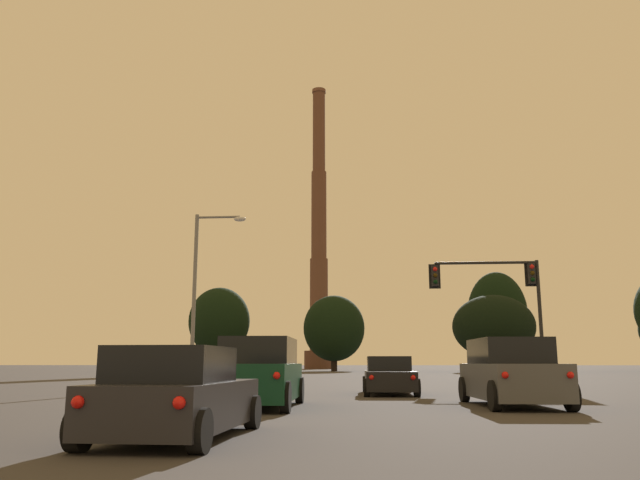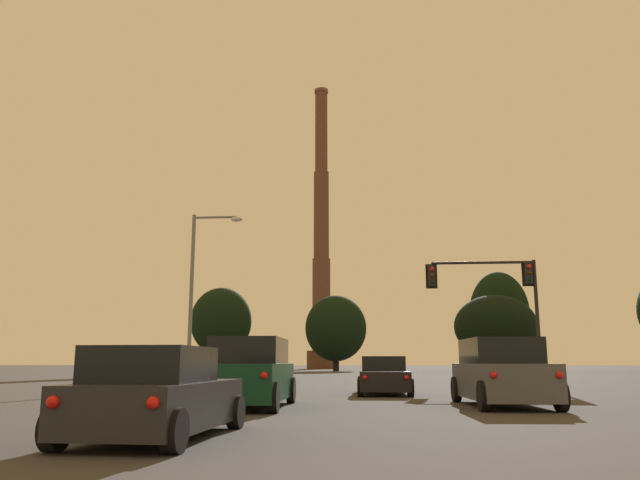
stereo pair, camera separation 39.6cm
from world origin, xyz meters
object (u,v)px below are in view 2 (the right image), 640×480
object	(u,v)px
sedan_center_lane_front	(383,376)
traffic_light_overhead_right	(499,289)
suv_left_lane_second	(249,373)
smokestack	(321,254)
suv_right_lane_second	(501,373)
hatchback_left_lane_third	(158,396)
street_lamp	(199,281)

from	to	relation	value
sedan_center_lane_front	traffic_light_overhead_right	size ratio (longest dim) A/B	0.76
suv_left_lane_second	smokestack	bearing A→B (deg)	92.38
suv_right_lane_second	hatchback_left_lane_third	world-z (taller)	suv_right_lane_second
sedan_center_lane_front	suv_left_lane_second	world-z (taller)	suv_left_lane_second
sedan_center_lane_front	traffic_light_overhead_right	world-z (taller)	traffic_light_overhead_right
street_lamp	smokestack	xyz separation A→B (m)	(-0.78, 90.11, 17.06)
sedan_center_lane_front	suv_left_lane_second	distance (m)	8.39
hatchback_left_lane_third	traffic_light_overhead_right	size ratio (longest dim) A/B	0.67
sedan_center_lane_front	smokestack	xyz separation A→B (m)	(-10.08, 96.97, 21.76)
hatchback_left_lane_third	traffic_light_overhead_right	distance (m)	24.07
hatchback_left_lane_third	street_lamp	world-z (taller)	street_lamp
suv_right_lane_second	traffic_light_overhead_right	bearing A→B (deg)	75.77
suv_right_lane_second	traffic_light_overhead_right	world-z (taller)	traffic_light_overhead_right
suv_right_lane_second	suv_left_lane_second	size ratio (longest dim) A/B	1.01
suv_right_lane_second	hatchback_left_lane_third	xyz separation A→B (m)	(-7.01, -8.17, -0.23)
hatchback_left_lane_third	smokestack	world-z (taller)	smokestack
hatchback_left_lane_third	smokestack	bearing A→B (deg)	95.30
hatchback_left_lane_third	suv_left_lane_second	world-z (taller)	suv_left_lane_second
suv_left_lane_second	street_lamp	xyz separation A→B (m)	(-5.54, 14.35, 4.47)
suv_right_lane_second	smokestack	size ratio (longest dim) A/B	0.09
sedan_center_lane_front	hatchback_left_lane_third	distance (m)	15.15
suv_left_lane_second	street_lamp	distance (m)	16.02
suv_right_lane_second	traffic_light_overhead_right	distance (m)	14.26
smokestack	traffic_light_overhead_right	bearing A→B (deg)	-79.89
suv_left_lane_second	smokestack	xyz separation A→B (m)	(-6.32, 104.46, 21.53)
sedan_center_lane_front	traffic_light_overhead_right	xyz separation A→B (m)	(5.97, 6.94, 4.10)
traffic_light_overhead_right	street_lamp	xyz separation A→B (m)	(-15.27, -0.08, 0.60)
suv_left_lane_second	hatchback_left_lane_third	bearing A→B (deg)	-91.71
hatchback_left_lane_third	traffic_light_overhead_right	bearing A→B (deg)	67.67
suv_right_lane_second	smokestack	bearing A→B (deg)	94.83
street_lamp	smokestack	distance (m)	91.71
suv_right_lane_second	smokestack	xyz separation A→B (m)	(-13.25, 103.46, 21.53)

